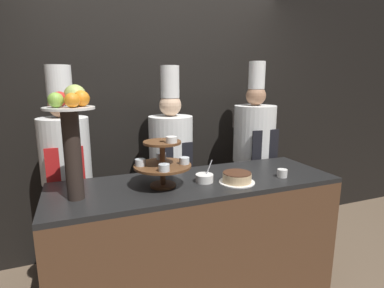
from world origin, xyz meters
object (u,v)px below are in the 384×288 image
at_px(tiered_stand, 163,161).
at_px(chef_center_right, 254,151).
at_px(cake_round, 237,178).
at_px(chef_center_left, 171,162).
at_px(fruit_pedestal, 72,127).
at_px(serving_bowl_near, 204,178).
at_px(chef_left, 67,170).
at_px(cup_white, 282,173).

distance_m(tiered_stand, chef_center_right, 1.27).
height_order(cake_round, chef_center_right, chef_center_right).
xyz_separation_m(cake_round, chef_center_left, (-0.26, 0.72, -0.05)).
relative_size(fruit_pedestal, serving_bowl_near, 4.34).
bearing_deg(chef_center_left, chef_left, 180.00).
bearing_deg(tiered_stand, chef_center_right, 28.71).
bearing_deg(cup_white, chef_left, 154.22).
bearing_deg(fruit_pedestal, chef_center_left, 37.77).
bearing_deg(chef_center_left, tiered_stand, -111.89).
bearing_deg(chef_center_right, serving_bowl_near, -142.33).
relative_size(fruit_pedestal, chef_center_left, 0.38).
relative_size(tiered_stand, cake_round, 1.53).
bearing_deg(serving_bowl_near, chef_center_right, 37.67).
bearing_deg(serving_bowl_near, tiered_stand, 176.78).
distance_m(chef_left, chef_center_right, 1.72).
relative_size(cake_round, chef_center_right, 0.14).
relative_size(cake_round, cup_white, 3.42).
bearing_deg(chef_center_right, cup_white, -106.51).
relative_size(fruit_pedestal, cake_round, 2.71).
xyz_separation_m(fruit_pedestal, chef_center_right, (1.65, 0.61, -0.42)).
distance_m(cup_white, chef_center_right, 0.76).
height_order(cake_round, chef_center_left, chef_center_left).
relative_size(cup_white, serving_bowl_near, 0.47).
bearing_deg(chef_center_right, cake_round, -129.68).
relative_size(cake_round, serving_bowl_near, 1.60).
xyz_separation_m(cake_round, serving_bowl_near, (-0.21, 0.10, -0.01)).
bearing_deg(cake_round, tiered_stand, 167.09).
height_order(fruit_pedestal, chef_center_left, chef_center_left).
distance_m(fruit_pedestal, chef_center_right, 1.81).
distance_m(serving_bowl_near, chef_center_right, 1.01).
distance_m(cup_white, serving_bowl_near, 0.60).
relative_size(cup_white, chef_center_left, 0.04).
bearing_deg(chef_left, serving_bowl_near, -33.95).
bearing_deg(cake_round, cup_white, -1.40).
bearing_deg(fruit_pedestal, chef_center_right, 20.39).
bearing_deg(cake_round, serving_bowl_near, 154.41).
bearing_deg(tiered_stand, chef_center_left, 68.11).
distance_m(tiered_stand, serving_bowl_near, 0.33).
bearing_deg(chef_left, fruit_pedestal, -83.18).
xyz_separation_m(serving_bowl_near, chef_left, (-0.92, 0.62, -0.01)).
bearing_deg(chef_center_left, cup_white, -48.55).
bearing_deg(cup_white, serving_bowl_near, 169.56).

